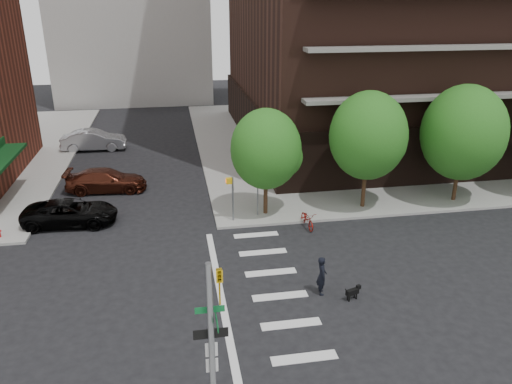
{
  "coord_description": "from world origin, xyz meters",
  "views": [
    {
      "loc": [
        -1.17,
        -17.86,
        12.01
      ],
      "look_at": [
        3.0,
        6.0,
        2.5
      ],
      "focal_mm": 35.0,
      "sensor_mm": 36.0,
      "label": 1
    }
  ],
  "objects_px": {
    "parked_car_maroon": "(106,180)",
    "parked_car_silver": "(94,140)",
    "traffic_signal": "(214,379)",
    "dog_walker": "(322,275)",
    "parked_car_black": "(70,213)",
    "scooter": "(307,219)"
  },
  "relations": [
    {
      "from": "parked_car_silver",
      "to": "dog_walker",
      "type": "xyz_separation_m",
      "value": [
        12.38,
        -24.19,
        0.02
      ]
    },
    {
      "from": "parked_car_maroon",
      "to": "parked_car_silver",
      "type": "xyz_separation_m",
      "value": [
        -1.99,
        9.95,
        0.11
      ]
    },
    {
      "from": "scooter",
      "to": "dog_walker",
      "type": "distance_m",
      "value": 6.68
    },
    {
      "from": "parked_car_black",
      "to": "parked_car_maroon",
      "type": "relative_size",
      "value": 0.99
    },
    {
      "from": "parked_car_silver",
      "to": "parked_car_maroon",
      "type": "bearing_deg",
      "value": -167.89
    },
    {
      "from": "parked_car_black",
      "to": "parked_car_silver",
      "type": "relative_size",
      "value": 0.98
    },
    {
      "from": "parked_car_silver",
      "to": "scooter",
      "type": "height_order",
      "value": "parked_car_silver"
    },
    {
      "from": "traffic_signal",
      "to": "scooter",
      "type": "relative_size",
      "value": 3.27
    },
    {
      "from": "traffic_signal",
      "to": "dog_walker",
      "type": "relative_size",
      "value": 3.42
    },
    {
      "from": "parked_car_black",
      "to": "dog_walker",
      "type": "relative_size",
      "value": 2.92
    },
    {
      "from": "scooter",
      "to": "dog_walker",
      "type": "height_order",
      "value": "dog_walker"
    },
    {
      "from": "parked_car_black",
      "to": "scooter",
      "type": "distance_m",
      "value": 13.3
    },
    {
      "from": "parked_car_black",
      "to": "traffic_signal",
      "type": "bearing_deg",
      "value": -154.7
    },
    {
      "from": "dog_walker",
      "to": "traffic_signal",
      "type": "bearing_deg",
      "value": 151.34
    },
    {
      "from": "parked_car_maroon",
      "to": "scooter",
      "type": "xyz_separation_m",
      "value": [
        11.58,
        -7.68,
        -0.27
      ]
    },
    {
      "from": "traffic_signal",
      "to": "parked_car_maroon",
      "type": "bearing_deg",
      "value": 103.29
    },
    {
      "from": "parked_car_maroon",
      "to": "parked_car_silver",
      "type": "distance_m",
      "value": 10.15
    },
    {
      "from": "traffic_signal",
      "to": "scooter",
      "type": "distance_m",
      "value": 15.57
    },
    {
      "from": "traffic_signal",
      "to": "dog_walker",
      "type": "distance_m",
      "value": 9.29
    },
    {
      "from": "traffic_signal",
      "to": "parked_car_silver",
      "type": "relative_size",
      "value": 1.15
    },
    {
      "from": "parked_car_black",
      "to": "dog_walker",
      "type": "height_order",
      "value": "dog_walker"
    },
    {
      "from": "parked_car_maroon",
      "to": "scooter",
      "type": "bearing_deg",
      "value": -119.6
    }
  ]
}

